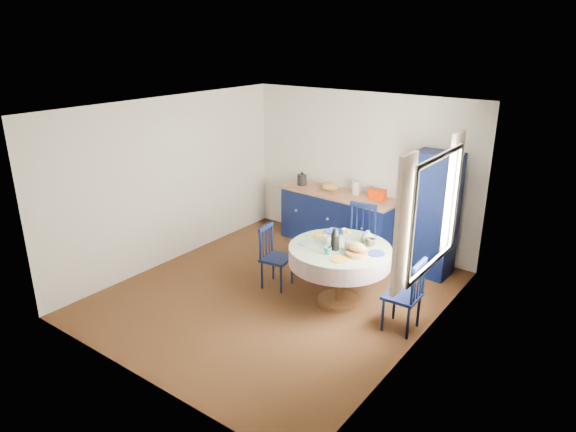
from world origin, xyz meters
name	(u,v)px	position (x,y,z in m)	size (l,w,h in m)	color
floor	(276,293)	(0.00, 0.00, 0.00)	(4.50, 4.50, 0.00)	black
ceiling	(275,108)	(0.00, 0.00, 2.50)	(4.50, 4.50, 0.00)	white
wall_back	(361,170)	(0.00, 2.25, 1.25)	(4.00, 0.02, 2.50)	white
wall_left	(170,181)	(-2.00, 0.00, 1.25)	(0.02, 4.50, 2.50)	white
wall_right	(424,243)	(2.00, 0.00, 1.25)	(0.02, 4.50, 2.50)	white
window	(433,210)	(1.95, 0.30, 1.52)	(0.10, 1.74, 1.45)	white
kitchen_counter	(338,218)	(-0.22, 1.96, 0.47)	(2.06, 0.75, 1.14)	black
pantry_cabinet	(433,215)	(1.40, 1.85, 0.90)	(0.65, 0.48, 1.81)	black
dining_table	(340,256)	(0.81, 0.30, 0.67)	(1.30, 1.30, 1.07)	brown
chair_left	(274,256)	(-0.16, 0.18, 0.45)	(0.43, 0.45, 0.88)	black
chair_far	(358,239)	(0.54, 1.24, 0.52)	(0.49, 0.48, 1.03)	black
chair_right	(406,295)	(1.77, 0.19, 0.46)	(0.40, 0.42, 0.92)	black
mug_a	(327,239)	(0.59, 0.32, 0.84)	(0.12, 0.12, 0.10)	silver
mug_b	(328,251)	(0.79, 0.02, 0.84)	(0.10, 0.10, 0.09)	#245B68
mug_c	(370,242)	(1.09, 0.55, 0.84)	(0.13, 0.13, 0.10)	black
mug_d	(345,232)	(0.64, 0.69, 0.83)	(0.09, 0.09, 0.09)	silver
cobalt_bowl	(335,233)	(0.53, 0.61, 0.82)	(0.24, 0.24, 0.06)	navy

